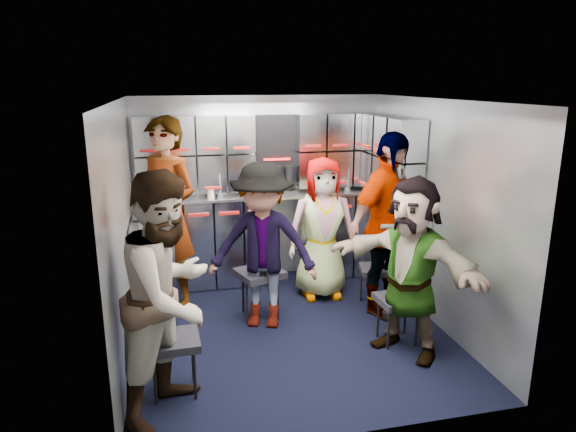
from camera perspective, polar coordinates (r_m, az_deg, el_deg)
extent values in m
plane|color=black|center=(4.90, 0.16, -12.62)|extent=(3.00, 3.00, 0.00)
cube|color=gray|center=(5.94, -3.14, 3.09)|extent=(2.80, 0.04, 2.10)
cube|color=gray|center=(4.42, -17.80, -1.76)|extent=(0.04, 3.00, 2.10)
cube|color=gray|center=(5.01, 15.96, 0.30)|extent=(0.04, 3.00, 2.10)
cube|color=silver|center=(4.35, 0.18, 12.76)|extent=(2.80, 3.00, 0.02)
cube|color=#9A9FA9|center=(5.88, -2.71, -2.62)|extent=(2.68, 0.38, 0.99)
cube|color=#9A9FA9|center=(5.11, -14.50, -5.85)|extent=(0.38, 0.76, 0.99)
cube|color=#B8BBC0|center=(5.75, -2.77, 2.33)|extent=(2.68, 0.42, 0.03)
cube|color=#9A9FA9|center=(5.72, -2.94, 7.11)|extent=(2.68, 0.28, 0.82)
cube|color=#9A9FA9|center=(5.47, 11.38, 6.48)|extent=(0.28, 1.00, 0.82)
cube|color=#9A9FA9|center=(5.61, 11.29, -3.72)|extent=(0.28, 1.20, 1.00)
cube|color=#B51314|center=(5.59, -2.39, 0.54)|extent=(2.60, 0.02, 0.03)
cube|color=black|center=(3.93, -12.67, -13.43)|extent=(0.39, 0.37, 0.06)
cylinder|color=black|center=(3.94, -14.57, -17.16)|extent=(0.02, 0.02, 0.40)
cylinder|color=black|center=(3.94, -10.34, -16.93)|extent=(0.02, 0.02, 0.40)
cylinder|color=black|center=(4.15, -14.51, -15.43)|extent=(0.02, 0.02, 0.40)
cylinder|color=black|center=(4.15, -10.52, -15.21)|extent=(0.02, 0.02, 0.40)
cube|color=black|center=(5.01, -3.16, -6.37)|extent=(0.51, 0.50, 0.06)
cylinder|color=black|center=(4.96, -4.59, -9.56)|extent=(0.03, 0.03, 0.43)
cylinder|color=black|center=(5.01, -1.16, -9.27)|extent=(0.03, 0.03, 0.43)
cylinder|color=black|center=(5.19, -5.02, -8.41)|extent=(0.03, 0.03, 0.43)
cylinder|color=black|center=(5.24, -1.74, -8.15)|extent=(0.03, 0.03, 0.43)
cube|color=black|center=(5.66, 3.25, -3.92)|extent=(0.51, 0.50, 0.06)
cylinder|color=black|center=(5.59, 2.13, -6.67)|extent=(0.03, 0.03, 0.42)
cylinder|color=black|center=(5.67, 5.00, -6.40)|extent=(0.03, 0.03, 0.42)
cylinder|color=black|center=(5.82, 1.48, -5.79)|extent=(0.03, 0.03, 0.42)
cylinder|color=black|center=(5.89, 4.25, -5.55)|extent=(0.03, 0.03, 0.42)
cube|color=black|center=(5.37, 9.89, -5.88)|extent=(0.40, 0.39, 0.05)
cylinder|color=black|center=(5.30, 8.98, -8.42)|extent=(0.02, 0.02, 0.36)
cylinder|color=black|center=(5.40, 11.49, -8.12)|extent=(0.02, 0.02, 0.36)
cylinder|color=black|center=(5.49, 8.13, -7.57)|extent=(0.02, 0.02, 0.36)
cylinder|color=black|center=(5.58, 10.58, -7.29)|extent=(0.02, 0.02, 0.36)
cube|color=black|center=(4.65, 12.17, -9.10)|extent=(0.38, 0.37, 0.06)
cylinder|color=black|center=(4.59, 11.10, -12.22)|extent=(0.02, 0.02, 0.38)
cylinder|color=black|center=(4.70, 14.12, -11.75)|extent=(0.02, 0.02, 0.38)
cylinder|color=black|center=(4.78, 9.98, -11.05)|extent=(0.02, 0.02, 0.38)
cylinder|color=black|center=(4.88, 12.90, -10.63)|extent=(0.02, 0.02, 0.38)
imported|color=black|center=(5.18, -13.25, 0.05)|extent=(0.83, 0.83, 1.94)
imported|color=black|center=(3.58, -13.03, -8.58)|extent=(1.01, 1.05, 1.71)
imported|color=black|center=(4.73, -2.84, -3.39)|extent=(1.15, 0.89, 1.56)
imported|color=black|center=(5.40, 3.83, -1.37)|extent=(0.77, 0.53, 1.50)
imported|color=black|center=(5.05, 10.94, -1.01)|extent=(1.14, 0.91, 1.81)
imported|color=black|center=(4.36, 13.43, -5.59)|extent=(1.17, 1.43, 1.53)
cylinder|color=white|center=(5.65, -3.68, 3.42)|extent=(0.06, 0.06, 0.22)
cylinder|color=white|center=(5.60, -7.59, 3.41)|extent=(0.06, 0.06, 0.26)
cylinder|color=white|center=(5.92, 6.62, 3.99)|extent=(0.06, 0.06, 0.25)
cylinder|color=beige|center=(5.60, -8.57, 2.55)|extent=(0.07, 0.07, 0.10)
cylinder|color=beige|center=(5.80, 2.91, 3.08)|extent=(0.09, 0.09, 0.09)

